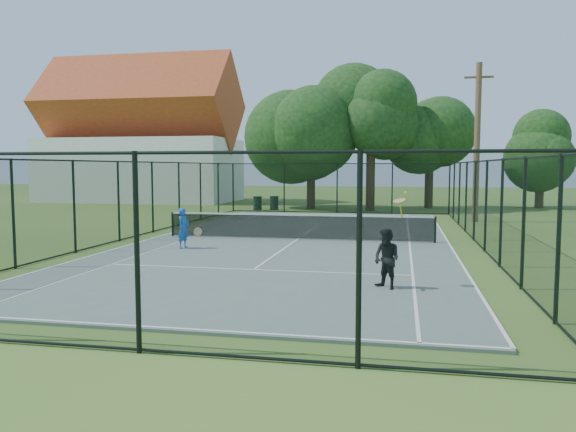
% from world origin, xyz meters
% --- Properties ---
extents(ground, '(120.00, 120.00, 0.00)m').
position_xyz_m(ground, '(0.00, 0.00, 0.00)').
color(ground, '#3B5A1F').
extents(tennis_court, '(11.00, 24.00, 0.06)m').
position_xyz_m(tennis_court, '(0.00, 0.00, 0.03)').
color(tennis_court, slate).
rests_on(tennis_court, ground).
extents(tennis_net, '(10.08, 0.08, 0.95)m').
position_xyz_m(tennis_net, '(0.00, 0.00, 0.58)').
color(tennis_net, black).
rests_on(tennis_net, tennis_court).
extents(fence, '(13.10, 26.10, 3.00)m').
position_xyz_m(fence, '(0.00, 0.00, 1.50)').
color(fence, black).
rests_on(fence, ground).
extents(tree_near_left, '(6.51, 6.51, 8.49)m').
position_xyz_m(tree_near_left, '(-2.13, 16.39, 5.22)').
color(tree_near_left, '#332114').
rests_on(tree_near_left, ground).
extents(tree_near_mid, '(6.41, 6.41, 8.38)m').
position_xyz_m(tree_near_mid, '(1.85, 15.36, 5.16)').
color(tree_near_mid, '#332114').
rests_on(tree_near_mid, ground).
extents(tree_near_right, '(5.47, 5.47, 7.55)m').
position_xyz_m(tree_near_right, '(5.60, 18.54, 4.79)').
color(tree_near_right, '#332114').
rests_on(tree_near_right, ground).
extents(tree_far_right, '(4.57, 4.57, 6.05)m').
position_xyz_m(tree_far_right, '(12.93, 19.92, 3.74)').
color(tree_far_right, '#332114').
rests_on(tree_far_right, ground).
extents(building, '(15.30, 8.15, 11.87)m').
position_xyz_m(building, '(-17.00, 22.00, 4.93)').
color(building, silver).
rests_on(building, ground).
extents(trash_bin_left, '(0.58, 0.58, 0.88)m').
position_xyz_m(trash_bin_left, '(-5.29, 14.36, 0.45)').
color(trash_bin_left, black).
rests_on(trash_bin_left, ground).
extents(trash_bin_right, '(0.58, 0.58, 0.90)m').
position_xyz_m(trash_bin_right, '(-4.25, 14.62, 0.45)').
color(trash_bin_right, black).
rests_on(trash_bin_right, ground).
extents(utility_pole, '(1.40, 0.30, 7.91)m').
position_xyz_m(utility_pole, '(7.46, 9.00, 4.02)').
color(utility_pole, '#4C3823').
rests_on(utility_pole, ground).
extents(player_blue, '(0.80, 0.56, 1.35)m').
position_xyz_m(player_blue, '(-3.31, -3.03, 0.73)').
color(player_blue, blue).
rests_on(player_blue, tennis_court).
extents(player_black, '(0.84, 0.89, 2.16)m').
position_xyz_m(player_black, '(3.50, -8.02, 0.74)').
color(player_black, black).
rests_on(player_black, tennis_court).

